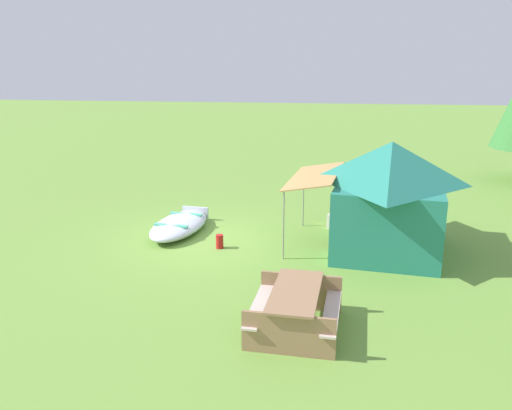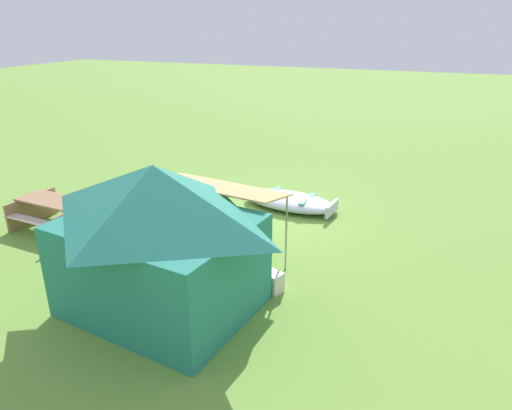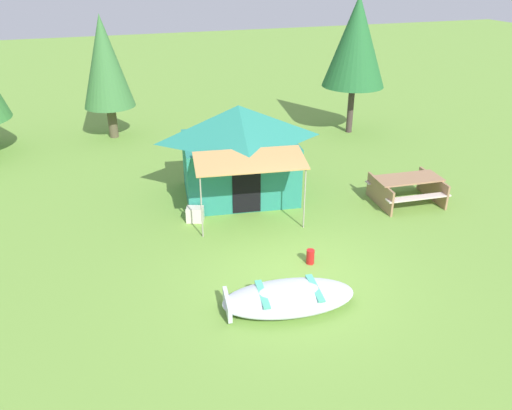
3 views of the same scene
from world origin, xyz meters
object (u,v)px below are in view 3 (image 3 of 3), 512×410
beached_rowboat (288,297)px  picnic_table (407,187)px  pine_tree_back_left (356,42)px  fuel_can (310,257)px  cooler_box (195,214)px  pine_tree_back_right (105,62)px  canvas_cabin_tent (239,150)px

beached_rowboat → picnic_table: 5.98m
beached_rowboat → pine_tree_back_left: size_ratio=0.55×
picnic_table → fuel_can: (-3.87, -2.07, -0.30)m
cooler_box → fuel_can: 3.48m
pine_tree_back_left → pine_tree_back_right: 9.21m
beached_rowboat → fuel_can: bearing=50.8°
fuel_can → pine_tree_back_left: 10.43m
beached_rowboat → canvas_cabin_tent: bearing=83.4°
cooler_box → beached_rowboat: bearing=-76.8°
beached_rowboat → canvas_cabin_tent: canvas_cabin_tent is taller
cooler_box → pine_tree_back_left: bearing=36.5°
picnic_table → cooler_box: 5.95m
pine_tree_back_left → fuel_can: bearing=-122.9°
canvas_cabin_tent → picnic_table: canvas_cabin_tent is taller
fuel_can → pine_tree_back_right: 11.51m
beached_rowboat → canvas_cabin_tent: size_ratio=0.69×
beached_rowboat → pine_tree_back_left: pine_tree_back_left is taller
beached_rowboat → pine_tree_back_left: bearing=56.2°
pine_tree_back_left → pine_tree_back_right: pine_tree_back_left is taller
cooler_box → canvas_cabin_tent: bearing=37.4°
beached_rowboat → fuel_can: size_ratio=8.20×
fuel_can → pine_tree_back_left: size_ratio=0.07×
beached_rowboat → canvas_cabin_tent: (0.62, 5.34, 1.17)m
picnic_table → pine_tree_back_right: 11.55m
fuel_can → pine_tree_back_right: size_ratio=0.08×
beached_rowboat → fuel_can: 1.68m
beached_rowboat → cooler_box: 4.24m
canvas_cabin_tent → pine_tree_back_left: bearing=36.3°
pine_tree_back_left → canvas_cabin_tent: bearing=-143.7°
beached_rowboat → pine_tree_back_right: bearing=101.6°
picnic_table → cooler_box: (-5.90, 0.75, -0.27)m
picnic_table → pine_tree_back_right: (-7.38, 8.57, 2.35)m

